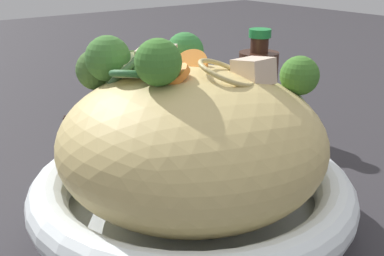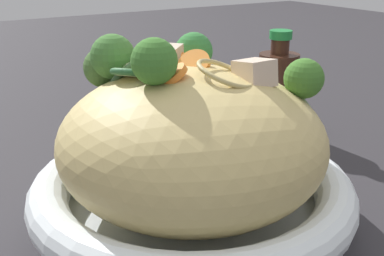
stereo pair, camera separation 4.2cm
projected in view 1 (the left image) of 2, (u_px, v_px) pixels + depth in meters
name	position (u px, v px, depth m)	size (l,w,h in m)	color
ground_plane	(192.00, 221.00, 0.45)	(3.00, 3.00, 0.00)	#2D2A2E
serving_bowl	(192.00, 196.00, 0.44)	(0.29, 0.29, 0.05)	white
noodle_heap	(192.00, 141.00, 0.42)	(0.24, 0.24, 0.14)	tan
broccoli_florets	(161.00, 64.00, 0.43)	(0.18, 0.18, 0.07)	#95B372
carrot_coins	(181.00, 67.00, 0.42)	(0.08, 0.10, 0.03)	orange
zucchini_slices	(137.00, 71.00, 0.42)	(0.07, 0.09, 0.04)	beige
chicken_chunks	(180.00, 66.00, 0.44)	(0.08, 0.15, 0.04)	beige
soy_sauce_bottle	(257.00, 89.00, 0.66)	(0.05, 0.05, 0.14)	#381E14
chopsticks_pair	(140.00, 114.00, 0.74)	(0.21, 0.14, 0.01)	black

